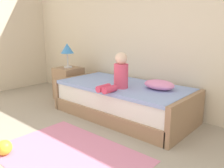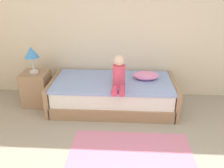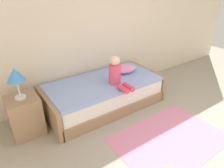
# 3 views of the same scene
# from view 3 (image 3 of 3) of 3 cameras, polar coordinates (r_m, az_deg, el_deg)

# --- Properties ---
(wall_rear) EXTENTS (7.20, 0.10, 2.90)m
(wall_rear) POSITION_cam_3_polar(r_m,az_deg,el_deg) (4.04, 1.21, 18.73)
(wall_rear) COLOR beige
(wall_rear) RESTS_ON ground
(bed) EXTENTS (2.11, 1.00, 0.50)m
(bed) POSITION_cam_3_polar(r_m,az_deg,el_deg) (3.60, -2.27, -2.82)
(bed) COLOR #997556
(bed) RESTS_ON ground
(nightstand) EXTENTS (0.44, 0.44, 0.60)m
(nightstand) POSITION_cam_3_polar(r_m,az_deg,el_deg) (3.21, -23.66, -8.31)
(nightstand) COLOR #997556
(nightstand) RESTS_ON ground
(table_lamp) EXTENTS (0.24, 0.24, 0.45)m
(table_lamp) POSITION_cam_3_polar(r_m,az_deg,el_deg) (2.92, -25.95, 2.02)
(table_lamp) COLOR silver
(table_lamp) RESTS_ON nightstand
(child_figure) EXTENTS (0.20, 0.51, 0.50)m
(child_figure) POSITION_cam_3_polar(r_m,az_deg,el_deg) (3.27, 1.32, 3.04)
(child_figure) COLOR #E04C6B
(child_figure) RESTS_ON bed
(pillow) EXTENTS (0.44, 0.30, 0.13)m
(pillow) POSITION_cam_3_polar(r_m,az_deg,el_deg) (3.82, 3.90, 4.34)
(pillow) COLOR #EA8CC6
(pillow) RESTS_ON bed
(area_rug) EXTENTS (1.60, 1.10, 0.01)m
(area_rug) POSITION_cam_3_polar(r_m,az_deg,el_deg) (3.12, 16.22, -14.88)
(area_rug) COLOR pink
(area_rug) RESTS_ON ground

